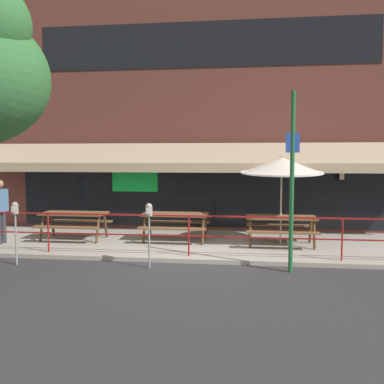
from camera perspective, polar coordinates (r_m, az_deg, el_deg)
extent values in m
plane|color=#2D2D30|center=(9.84, -0.66, -9.51)|extent=(120.00, 120.00, 0.00)
cube|color=#9E998E|center=(11.76, 0.68, -6.90)|extent=(15.00, 4.00, 0.10)
cube|color=brown|center=(13.86, 1.78, 11.60)|extent=(15.00, 0.50, 8.17)
cube|color=black|center=(13.94, 1.69, 19.08)|extent=(10.50, 0.02, 1.40)
cube|color=black|center=(13.54, 1.65, 0.18)|extent=(12.00, 0.02, 2.30)
cube|color=#19D84C|center=(13.90, -7.63, 1.50)|extent=(1.50, 0.02, 0.70)
cube|color=tan|center=(12.96, 1.43, 5.07)|extent=(13.80, 0.92, 0.70)
cube|color=tan|center=(12.46, 1.18, 3.25)|extent=(13.80, 0.08, 0.28)
cube|color=black|center=(13.61, 19.18, 2.81)|extent=(0.04, 0.28, 0.04)
cube|color=black|center=(13.48, 19.28, 2.03)|extent=(0.18, 0.18, 0.28)
cube|color=beige|center=(13.48, 19.28, 2.03)|extent=(0.13, 0.19, 0.20)
cylinder|color=maroon|center=(11.00, -18.61, -5.18)|extent=(0.04, 0.04, 0.95)
cylinder|color=maroon|center=(10.00, -0.43, -5.90)|extent=(0.04, 0.04, 0.95)
cylinder|color=maroon|center=(10.15, 19.38, -6.02)|extent=(0.04, 0.04, 0.95)
cube|color=maroon|center=(9.93, -0.43, -3.20)|extent=(13.80, 0.04, 0.04)
cube|color=maroon|center=(10.00, -0.43, -5.90)|extent=(13.80, 0.03, 0.03)
cube|color=brown|center=(12.41, -15.47, -2.76)|extent=(1.80, 0.80, 0.05)
cube|color=brown|center=(11.93, -16.52, -4.54)|extent=(1.80, 0.26, 0.04)
cube|color=brown|center=(12.99, -14.46, -3.75)|extent=(1.80, 0.26, 0.04)
cylinder|color=brown|center=(11.89, -12.46, -4.83)|extent=(0.07, 0.30, 0.73)
cylinder|color=brown|center=(12.48, -11.47, -4.36)|extent=(0.07, 0.30, 0.73)
cylinder|color=brown|center=(12.51, -19.40, -4.51)|extent=(0.07, 0.30, 0.73)
cylinder|color=brown|center=(13.08, -18.14, -4.09)|extent=(0.07, 0.30, 0.73)
cube|color=brown|center=(11.79, -2.25, -2.99)|extent=(1.80, 0.80, 0.05)
cube|color=brown|center=(11.27, -2.73, -4.89)|extent=(1.80, 0.26, 0.04)
cube|color=brown|center=(12.40, -1.80, -4.01)|extent=(1.80, 0.26, 0.04)
cylinder|color=brown|center=(11.43, 1.47, -5.10)|extent=(0.07, 0.30, 0.73)
cylinder|color=brown|center=(12.05, 1.77, -4.59)|extent=(0.07, 0.30, 0.73)
cylinder|color=brown|center=(11.69, -6.39, -4.91)|extent=(0.07, 0.30, 0.73)
cylinder|color=brown|center=(12.30, -5.69, -4.42)|extent=(0.07, 0.30, 0.73)
cube|color=brown|center=(11.42, 11.81, -3.33)|extent=(1.80, 0.80, 0.05)
cube|color=brown|center=(10.89, 12.02, -5.32)|extent=(1.80, 0.26, 0.04)
cube|color=brown|center=(12.03, 11.56, -4.36)|extent=(1.80, 0.26, 0.04)
cylinder|color=brown|center=(11.26, 15.98, -5.43)|extent=(0.07, 0.30, 0.73)
cylinder|color=brown|center=(11.88, 15.52, -4.90)|extent=(0.07, 0.30, 0.73)
cylinder|color=brown|center=(11.12, 7.78, -5.41)|extent=(0.07, 0.30, 0.73)
cylinder|color=brown|center=(11.75, 7.75, -4.87)|extent=(0.07, 0.30, 0.73)
cylinder|color=#B7B2A8|center=(11.49, 11.79, -1.22)|extent=(0.04, 0.04, 2.30)
cone|color=silver|center=(11.44, 11.87, 3.52)|extent=(2.10, 2.12, 0.51)
cylinder|color=white|center=(11.44, 11.85, 2.57)|extent=(2.14, 2.14, 0.15)
sphere|color=#B7B2A8|center=(11.43, 11.89, 4.72)|extent=(0.07, 0.07, 0.07)
cylinder|color=#333338|center=(12.62, -23.86, -4.30)|extent=(0.15, 0.15, 0.86)
cube|color=#4C709E|center=(12.45, -24.25, -1.04)|extent=(0.28, 0.42, 0.60)
cylinder|color=#4C709E|center=(12.66, -23.54, -1.07)|extent=(0.10, 0.10, 0.54)
cylinder|color=gray|center=(10.38, -22.42, -5.87)|extent=(0.04, 0.04, 1.15)
cylinder|color=gray|center=(10.28, -22.54, -2.17)|extent=(0.15, 0.15, 0.20)
sphere|color=gray|center=(10.27, -22.55, -1.61)|extent=(0.14, 0.14, 0.14)
cube|color=silver|center=(10.21, -22.76, -2.16)|extent=(0.08, 0.01, 0.13)
cylinder|color=gray|center=(9.35, -5.73, -6.67)|extent=(0.04, 0.04, 1.15)
cylinder|color=gray|center=(9.24, -5.76, -2.56)|extent=(0.15, 0.15, 0.20)
sphere|color=gray|center=(9.23, -5.77, -1.95)|extent=(0.14, 0.14, 0.14)
cube|color=silver|center=(9.16, -5.88, -2.56)|extent=(0.08, 0.01, 0.13)
cylinder|color=#1E6033|center=(9.06, 13.18, 1.18)|extent=(0.09, 0.09, 3.76)
cube|color=blue|center=(9.03, 13.29, 6.42)|extent=(0.28, 0.02, 0.40)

